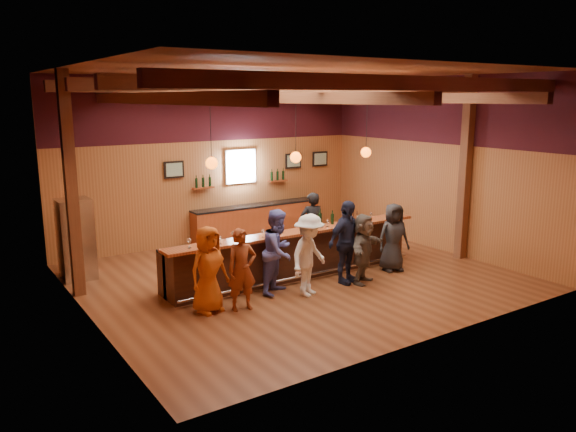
{
  "coord_description": "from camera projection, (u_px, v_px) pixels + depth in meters",
  "views": [
    {
      "loc": [
        -6.82,
        -9.99,
        3.97
      ],
      "look_at": [
        0.0,
        0.3,
        1.35
      ],
      "focal_mm": 35.0,
      "sensor_mm": 36.0,
      "label": 1
    }
  ],
  "objects": [
    {
      "name": "room",
      "position": [
        294.0,
        133.0,
        12.04
      ],
      "size": [
        9.04,
        9.0,
        4.52
      ],
      "color": "brown",
      "rests_on": "ground"
    },
    {
      "name": "bar_counter",
      "position": [
        292.0,
        253.0,
        12.68
      ],
      "size": [
        6.3,
        1.07,
        1.11
      ],
      "color": "black",
      "rests_on": "ground"
    },
    {
      "name": "back_bar_cabinet",
      "position": [
        257.0,
        220.0,
        16.24
      ],
      "size": [
        4.0,
        0.52,
        0.95
      ],
      "color": "maroon",
      "rests_on": "ground"
    },
    {
      "name": "window",
      "position": [
        241.0,
        166.0,
        15.88
      ],
      "size": [
        0.95,
        0.09,
        0.95
      ],
      "color": "silver",
      "rests_on": "room"
    },
    {
      "name": "framed_pictures",
      "position": [
        267.0,
        163.0,
        16.33
      ],
      "size": [
        5.35,
        0.05,
        0.45
      ],
      "color": "black",
      "rests_on": "room"
    },
    {
      "name": "wine_shelves",
      "position": [
        242.0,
        182.0,
        15.92
      ],
      "size": [
        3.0,
        0.18,
        0.3
      ],
      "color": "maroon",
      "rests_on": "room"
    },
    {
      "name": "pendant_lights",
      "position": [
        296.0,
        157.0,
        12.09
      ],
      "size": [
        4.24,
        0.24,
        1.37
      ],
      "color": "black",
      "rests_on": "room"
    },
    {
      "name": "stainless_fridge",
      "position": [
        76.0,
        239.0,
        12.37
      ],
      "size": [
        0.7,
        0.7,
        1.8
      ],
      "primitive_type": "cube",
      "color": "silver",
      "rests_on": "ground"
    },
    {
      "name": "customer_orange",
      "position": [
        208.0,
        269.0,
        10.44
      ],
      "size": [
        0.9,
        0.68,
        1.65
      ],
      "primitive_type": "imported",
      "rotation": [
        0.0,
        0.0,
        0.2
      ],
      "color": "#BA4D11",
      "rests_on": "ground"
    },
    {
      "name": "customer_redvest",
      "position": [
        242.0,
        270.0,
        10.55
      ],
      "size": [
        0.62,
        0.45,
        1.58
      ],
      "primitive_type": "imported",
      "rotation": [
        0.0,
        0.0,
        -0.14
      ],
      "color": "maroon",
      "rests_on": "ground"
    },
    {
      "name": "customer_denim",
      "position": [
        278.0,
        251.0,
        11.48
      ],
      "size": [
        1.08,
        1.02,
        1.76
      ],
      "primitive_type": "imported",
      "rotation": [
        0.0,
        0.0,
        0.56
      ],
      "color": "#575DAF",
      "rests_on": "ground"
    },
    {
      "name": "customer_white",
      "position": [
        309.0,
        255.0,
        11.32
      ],
      "size": [
        1.25,
        1.02,
        1.69
      ],
      "primitive_type": "imported",
      "rotation": [
        0.0,
        0.0,
        0.42
      ],
      "color": "white",
      "rests_on": "ground"
    },
    {
      "name": "customer_navy",
      "position": [
        346.0,
        242.0,
        12.07
      ],
      "size": [
        1.13,
        0.64,
        1.82
      ],
      "primitive_type": "imported",
      "rotation": [
        0.0,
        0.0,
        0.19
      ],
      "color": "#1A1E35",
      "rests_on": "ground"
    },
    {
      "name": "customer_brown",
      "position": [
        363.0,
        249.0,
        12.1
      ],
      "size": [
        1.47,
        1.08,
        1.54
      ],
      "primitive_type": "imported",
      "rotation": [
        0.0,
        0.0,
        0.5
      ],
      "color": "#585047",
      "rests_on": "ground"
    },
    {
      "name": "customer_dark",
      "position": [
        393.0,
        237.0,
        12.98
      ],
      "size": [
        0.87,
        0.67,
        1.59
      ],
      "primitive_type": "imported",
      "rotation": [
        0.0,
        0.0,
        -0.23
      ],
      "color": "black",
      "rests_on": "ground"
    },
    {
      "name": "bartender",
      "position": [
        312.0,
        226.0,
        13.94
      ],
      "size": [
        0.7,
        0.55,
        1.68
      ],
      "primitive_type": "imported",
      "rotation": [
        0.0,
        0.0,
        2.87
      ],
      "color": "black",
      "rests_on": "ground"
    },
    {
      "name": "ice_bucket",
      "position": [
        311.0,
        223.0,
        12.47
      ],
      "size": [
        0.21,
        0.21,
        0.23
      ],
      "primitive_type": "cylinder",
      "color": "brown",
      "rests_on": "bar_counter"
    },
    {
      "name": "bottle_a",
      "position": [
        320.0,
        219.0,
        12.73
      ],
      "size": [
        0.08,
        0.08,
        0.38
      ],
      "color": "black",
      "rests_on": "bar_counter"
    },
    {
      "name": "bottle_b",
      "position": [
        332.0,
        219.0,
        12.87
      ],
      "size": [
        0.07,
        0.07,
        0.32
      ],
      "color": "black",
      "rests_on": "bar_counter"
    },
    {
      "name": "glass_a",
      "position": [
        189.0,
        241.0,
        10.82
      ],
      "size": [
        0.09,
        0.09,
        0.2
      ],
      "color": "silver",
      "rests_on": "bar_counter"
    },
    {
      "name": "glass_b",
      "position": [
        220.0,
        238.0,
        11.11
      ],
      "size": [
        0.07,
        0.07,
        0.17
      ],
      "color": "silver",
      "rests_on": "bar_counter"
    },
    {
      "name": "glass_c",
      "position": [
        233.0,
        234.0,
        11.45
      ],
      "size": [
        0.08,
        0.08,
        0.18
      ],
      "color": "silver",
      "rests_on": "bar_counter"
    },
    {
      "name": "glass_d",
      "position": [
        263.0,
        232.0,
        11.66
      ],
      "size": [
        0.07,
        0.07,
        0.16
      ],
      "color": "silver",
      "rests_on": "bar_counter"
    },
    {
      "name": "glass_e",
      "position": [
        282.0,
        228.0,
        12.02
      ],
      "size": [
        0.07,
        0.07,
        0.17
      ],
      "color": "silver",
      "rests_on": "bar_counter"
    },
    {
      "name": "glass_f",
      "position": [
        328.0,
        222.0,
        12.62
      ],
      "size": [
        0.07,
        0.07,
        0.17
      ],
      "color": "silver",
      "rests_on": "bar_counter"
    },
    {
      "name": "glass_g",
      "position": [
        358.0,
        217.0,
        13.11
      ],
      "size": [
        0.07,
        0.07,
        0.16
      ],
      "color": "silver",
      "rests_on": "bar_counter"
    },
    {
      "name": "glass_h",
      "position": [
        371.0,
        214.0,
        13.38
      ],
      "size": [
        0.07,
        0.07,
        0.17
      ],
      "color": "silver",
      "rests_on": "bar_counter"
    }
  ]
}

